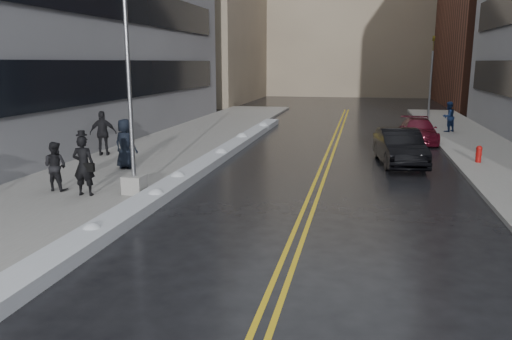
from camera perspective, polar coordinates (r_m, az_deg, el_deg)
The scene contains 18 objects.
ground at distance 14.15m, azimuth -5.00°, elevation -6.01°, with size 160.00×160.00×0.00m, color black.
sidewalk_west at distance 25.20m, azimuth -10.87°, elevation 2.11°, with size 5.50×50.00×0.15m, color gray.
sidewalk_east at distance 24.00m, azimuth 26.35°, elevation 0.54°, with size 4.00×50.00×0.15m, color gray.
lane_line_left at distance 23.31m, azimuth 7.82°, elevation 1.22°, with size 0.12×50.00×0.01m, color gold.
lane_line_right at distance 23.29m, azimuth 8.55°, elevation 1.19°, with size 0.12×50.00×0.01m, color gold.
snow_ridge at distance 22.22m, azimuth -5.02°, elevation 1.18°, with size 0.90×30.00×0.34m, color silver.
building_west_far at distance 60.26m, azimuth -7.11°, elevation 16.54°, with size 14.00×22.00×18.00m, color gray.
building_far at distance 73.15m, azimuth 10.99°, elevation 17.22°, with size 36.00×16.00×22.00m, color gray.
lamppost at distance 16.64m, azimuth -14.09°, elevation 5.37°, with size 0.65×0.65×7.62m.
fire_hydrant at distance 23.69m, azimuth 24.11°, elevation 1.77°, with size 0.26×0.26×0.73m.
traffic_signal at distance 37.11m, azimuth 19.37°, elevation 10.02°, with size 0.16×0.20×6.00m.
pedestrian_fedora at distance 17.07m, azimuth -19.09°, elevation 0.47°, with size 0.72×0.47×1.97m, color black.
pedestrian_b at distance 18.10m, azimuth -21.95°, elevation 0.41°, with size 0.81×0.63×1.67m, color black.
pedestrian_c at distance 20.97m, azimuth -14.70°, elevation 2.92°, with size 0.99×0.65×2.03m, color black.
pedestrian_d at distance 24.24m, azimuth -17.07°, elevation 4.04°, with size 1.21×0.50×2.07m, color black.
pedestrian_east at distance 33.39m, azimuth 21.13°, elevation 5.71°, with size 0.91×0.71×1.87m, color navy.
car_black at distance 22.65m, azimuth 16.10°, elevation 2.52°, with size 1.64×4.72×1.55m, color black.
car_maroon at distance 29.48m, azimuth 18.06°, elevation 4.32°, with size 1.83×4.50×1.31m, color #470B18.
Camera 1 is at (4.01, -12.83, 4.43)m, focal length 35.00 mm.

